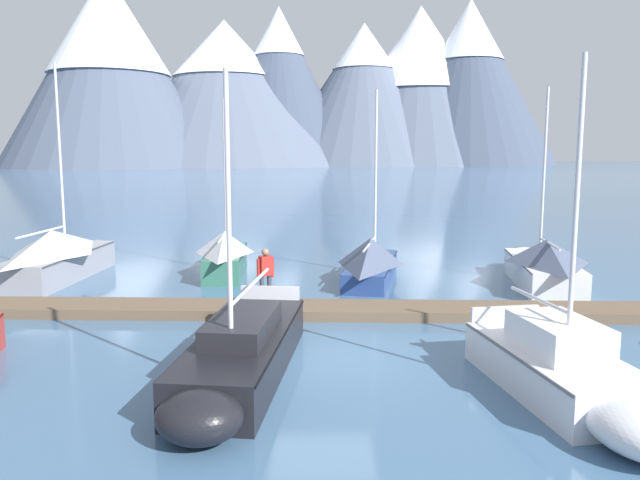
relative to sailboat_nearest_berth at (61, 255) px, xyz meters
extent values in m
plane|color=#426689|center=(10.03, -9.56, -0.94)|extent=(700.00, 700.00, 0.00)
cone|color=#4C566B|center=(-58.71, 189.56, 31.14)|extent=(73.66, 73.66, 64.14)
cone|color=white|center=(-58.71, 189.56, 46.48)|extent=(40.46, 40.46, 33.55)
cone|color=slate|center=(-23.32, 211.99, 25.66)|extent=(94.01, 94.01, 53.19)
cone|color=white|center=(-23.32, 211.99, 41.91)|extent=(38.57, 38.57, 20.78)
cone|color=#424C60|center=(-3.22, 213.35, 28.24)|extent=(59.41, 59.41, 58.34)
cone|color=white|center=(-3.22, 213.35, 48.53)|extent=(19.08, 19.08, 17.85)
cone|color=slate|center=(28.85, 218.13, 25.78)|extent=(72.11, 72.11, 53.44)
cone|color=white|center=(28.85, 218.13, 43.94)|extent=(24.40, 24.40, 17.22)
cone|color=slate|center=(51.21, 223.98, 29.60)|extent=(78.71, 78.71, 61.07)
cone|color=white|center=(51.21, 223.98, 44.10)|extent=(43.55, 43.55, 32.18)
cone|color=#424C60|center=(69.08, 218.43, 30.28)|extent=(67.47, 67.47, 62.43)
cone|color=white|center=(69.08, 218.43, 50.09)|extent=(25.99, 25.99, 22.90)
cube|color=brown|center=(10.03, -5.56, -0.79)|extent=(24.38, 2.68, 0.30)
cylinder|color=#38383D|center=(10.00, -6.25, -0.82)|extent=(23.34, 1.22, 0.24)
cylinder|color=#38383D|center=(10.06, -4.87, -0.82)|extent=(23.34, 1.22, 0.24)
cube|color=#93939E|center=(-0.01, -0.13, -0.41)|extent=(2.25, 6.46, 1.06)
ellipsoid|color=#93939E|center=(0.21, 3.30, -0.41)|extent=(1.66, 1.55, 1.00)
cube|color=#424247|center=(-0.01, -0.13, 0.08)|extent=(2.28, 6.33, 0.06)
cylinder|color=silver|center=(0.03, 0.43, 3.71)|extent=(0.10, 0.10, 7.18)
cylinder|color=silver|center=(-0.08, -1.31, 1.06)|extent=(0.30, 3.48, 0.08)
pyramid|color=silver|center=(-0.04, -0.60, 0.58)|extent=(2.42, 5.21, 0.91)
cube|color=#336B56|center=(6.29, 0.75, -0.46)|extent=(1.62, 4.89, 0.96)
ellipsoid|color=#336B56|center=(6.15, 3.49, -0.46)|extent=(1.27, 1.91, 0.91)
cube|color=#163027|center=(6.29, 0.75, -0.02)|extent=(1.65, 4.79, 0.06)
cylinder|color=silver|center=(6.26, 1.21, 3.03)|extent=(0.10, 0.10, 6.03)
cylinder|color=silver|center=(6.34, -0.28, 0.74)|extent=(0.23, 2.98, 0.08)
pyramid|color=silver|center=(6.30, 0.39, 0.44)|extent=(1.82, 3.93, 0.84)
cube|color=black|center=(8.30, -10.47, -0.47)|extent=(2.47, 6.49, 0.93)
ellipsoid|color=black|center=(7.92, -13.85, -0.47)|extent=(1.64, 1.50, 0.88)
cube|color=black|center=(8.30, -10.47, -0.04)|extent=(2.49, 6.37, 0.06)
cylinder|color=silver|center=(8.17, -11.66, 2.75)|extent=(0.10, 0.10, 5.52)
cylinder|color=silver|center=(8.39, -9.71, 0.88)|extent=(0.52, 3.90, 0.08)
cube|color=black|center=(8.28, -10.63, 0.21)|extent=(1.55, 2.97, 0.43)
cube|color=silver|center=(8.65, -7.41, 0.18)|extent=(1.59, 0.28, 0.36)
cube|color=navy|center=(12.05, -0.30, -0.58)|extent=(2.66, 6.06, 0.71)
ellipsoid|color=navy|center=(12.69, 2.79, -0.58)|extent=(1.51, 1.52, 0.68)
cube|color=#121D39|center=(12.05, -0.30, -0.26)|extent=(2.68, 5.95, 0.06)
cylinder|color=silver|center=(12.27, 0.73, 3.06)|extent=(0.10, 0.10, 6.55)
cylinder|color=silver|center=(11.89, -1.07, 0.57)|extent=(0.82, 3.63, 0.08)
pyramid|color=#4C5670|center=(11.96, -0.73, 0.26)|extent=(2.67, 4.96, 0.96)
cube|color=silver|center=(14.71, -11.63, -0.49)|extent=(2.56, 4.77, 0.89)
ellipsoid|color=silver|center=(15.13, -14.25, -0.49)|extent=(1.91, 2.38, 0.84)
cube|color=slate|center=(14.71, -11.63, -0.09)|extent=(2.58, 4.69, 0.06)
cylinder|color=silver|center=(14.79, -12.11, 2.84)|extent=(0.10, 0.10, 5.78)
cylinder|color=silver|center=(14.60, -10.94, 0.83)|extent=(0.45, 2.35, 0.08)
cube|color=white|center=(14.73, -11.75, 0.28)|extent=(1.61, 2.22, 0.66)
cube|color=silver|center=(14.37, -9.47, 0.13)|extent=(1.68, 0.36, 0.36)
cube|color=white|center=(18.20, -1.56, -0.45)|extent=(2.57, 5.69, 0.97)
ellipsoid|color=white|center=(18.63, 1.52, -0.45)|extent=(1.83, 2.27, 0.92)
cube|color=slate|center=(18.20, -1.56, -0.01)|extent=(2.60, 5.59, 0.06)
cylinder|color=silver|center=(18.28, -1.00, 3.15)|extent=(0.10, 0.10, 6.24)
cylinder|color=silver|center=(18.09, -2.42, 0.76)|extent=(0.47, 2.85, 0.08)
pyramid|color=#4C5670|center=(18.15, -1.96, 0.44)|extent=(2.67, 4.64, 0.81)
cylinder|color=#384256|center=(8.25, -5.39, -0.21)|extent=(0.14, 0.14, 0.86)
cylinder|color=#384256|center=(8.47, -5.24, -0.21)|extent=(0.14, 0.14, 0.86)
cube|color=#B22823|center=(8.36, -5.31, 0.52)|extent=(0.44, 0.40, 0.60)
sphere|color=#A37556|center=(8.36, -5.31, 0.94)|extent=(0.22, 0.22, 0.22)
cylinder|color=#B22823|center=(8.16, -5.45, 0.45)|extent=(0.09, 0.09, 0.62)
cylinder|color=#B22823|center=(8.57, -5.17, 0.45)|extent=(0.09, 0.09, 0.62)
camera|label=1|loc=(9.84, -23.67, 3.92)|focal=34.65mm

